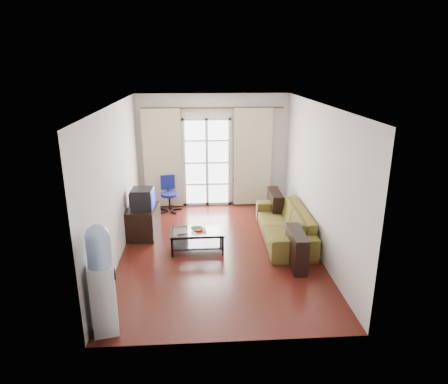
% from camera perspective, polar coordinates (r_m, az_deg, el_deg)
% --- Properties ---
extents(floor, '(5.20, 5.20, 0.00)m').
position_cam_1_polar(floor, '(7.61, -0.72, -8.30)').
color(floor, '#511B13').
rests_on(floor, ground).
extents(ceiling, '(5.20, 5.20, 0.00)m').
position_cam_1_polar(ceiling, '(6.85, -0.81, 12.38)').
color(ceiling, white).
rests_on(ceiling, wall_back).
extents(wall_back, '(3.60, 0.02, 2.70)m').
position_cam_1_polar(wall_back, '(9.63, -1.59, 5.89)').
color(wall_back, silver).
rests_on(wall_back, floor).
extents(wall_front, '(3.60, 0.02, 2.70)m').
position_cam_1_polar(wall_front, '(4.69, 0.92, -7.56)').
color(wall_front, silver).
rests_on(wall_front, floor).
extents(wall_left, '(0.02, 5.20, 2.70)m').
position_cam_1_polar(wall_left, '(7.25, -15.12, 1.18)').
color(wall_left, silver).
rests_on(wall_left, floor).
extents(wall_right, '(0.02, 5.20, 2.70)m').
position_cam_1_polar(wall_right, '(7.42, 13.25, 1.71)').
color(wall_right, silver).
rests_on(wall_right, floor).
extents(french_door, '(1.16, 0.06, 2.15)m').
position_cam_1_polar(french_door, '(9.64, -2.45, 4.20)').
color(french_door, white).
rests_on(french_door, wall_back).
extents(curtain_rod, '(3.30, 0.04, 0.04)m').
position_cam_1_polar(curtain_rod, '(9.37, -1.62, 11.93)').
color(curtain_rod, '#4C3F2D').
rests_on(curtain_rod, wall_back).
extents(curtain_left, '(0.90, 0.07, 2.35)m').
position_cam_1_polar(curtain_left, '(9.58, -8.76, 4.69)').
color(curtain_left, beige).
rests_on(curtain_left, curtain_rod).
extents(curtain_right, '(0.90, 0.07, 2.35)m').
position_cam_1_polar(curtain_right, '(9.63, 4.13, 4.93)').
color(curtain_right, beige).
rests_on(curtain_right, curtain_rod).
extents(radiator, '(0.64, 0.12, 0.64)m').
position_cam_1_polar(radiator, '(9.86, 3.14, 0.02)').
color(radiator, gray).
rests_on(radiator, floor).
extents(sofa, '(2.23, 0.94, 0.64)m').
position_cam_1_polar(sofa, '(8.04, 8.60, -4.51)').
color(sofa, brown).
rests_on(sofa, floor).
extents(coffee_table, '(0.99, 0.58, 0.40)m').
position_cam_1_polar(coffee_table, '(7.52, -3.85, -6.53)').
color(coffee_table, silver).
rests_on(coffee_table, floor).
extents(bowl, '(0.32, 0.32, 0.06)m').
position_cam_1_polar(bowl, '(7.45, -3.91, -5.35)').
color(bowl, '#369653').
rests_on(bowl, coffee_table).
extents(book, '(0.25, 0.30, 0.02)m').
position_cam_1_polar(book, '(7.42, -4.06, -5.58)').
color(book, '#A41B14').
rests_on(book, coffee_table).
extents(remote, '(0.18, 0.10, 0.02)m').
position_cam_1_polar(remote, '(7.32, -5.97, -5.97)').
color(remote, black).
rests_on(remote, coffee_table).
extents(tv_stand, '(0.63, 0.88, 0.61)m').
position_cam_1_polar(tv_stand, '(8.27, -11.43, -4.16)').
color(tv_stand, black).
rests_on(tv_stand, floor).
extents(crt_tv, '(0.47, 0.47, 0.41)m').
position_cam_1_polar(crt_tv, '(8.04, -11.67, -0.94)').
color(crt_tv, black).
rests_on(crt_tv, tv_stand).
extents(task_chair, '(0.68, 0.68, 0.84)m').
position_cam_1_polar(task_chair, '(9.56, -7.80, -1.24)').
color(task_chair, black).
rests_on(task_chair, floor).
extents(water_cooler, '(0.37, 0.37, 1.51)m').
position_cam_1_polar(water_cooler, '(5.36, -17.08, -11.67)').
color(water_cooler, silver).
rests_on(water_cooler, floor).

